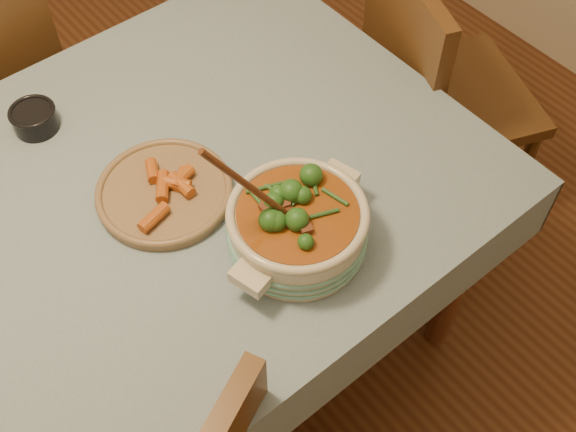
# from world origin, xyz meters

# --- Properties ---
(floor) EXTENTS (4.50, 4.50, 0.00)m
(floor) POSITION_xyz_m (0.00, 0.00, 0.00)
(floor) COLOR #4A2615
(floor) RESTS_ON ground
(dining_table) EXTENTS (1.68, 1.08, 0.76)m
(dining_table) POSITION_xyz_m (0.00, 0.00, 0.66)
(dining_table) COLOR brown
(dining_table) RESTS_ON floor
(stew_casserole) EXTENTS (0.36, 0.33, 0.33)m
(stew_casserole) POSITION_xyz_m (0.28, -0.30, 0.83)
(stew_casserole) COLOR beige
(stew_casserole) RESTS_ON dining_table
(condiment_bowl) EXTENTS (0.13, 0.13, 0.06)m
(condiment_bowl) POSITION_xyz_m (0.02, 0.34, 0.79)
(condiment_bowl) COLOR black
(condiment_bowl) RESTS_ON dining_table
(fried_plate) EXTENTS (0.37, 0.37, 0.05)m
(fried_plate) POSITION_xyz_m (0.14, -0.02, 0.78)
(fried_plate) COLOR #997A54
(fried_plate) RESTS_ON dining_table
(chair_right) EXTENTS (0.56, 0.56, 0.93)m
(chair_right) POSITION_xyz_m (1.02, -0.01, 0.53)
(chair_right) COLOR brown
(chair_right) RESTS_ON floor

